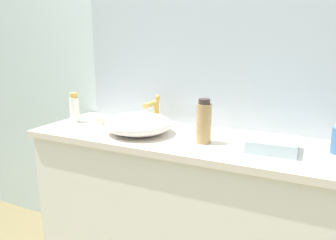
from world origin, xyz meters
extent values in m
cube|color=silver|center=(0.00, 0.73, 1.30)|extent=(6.00, 0.06, 2.60)
cube|color=white|center=(0.09, 0.44, 0.42)|extent=(1.66, 0.47, 0.84)
cube|color=silver|center=(0.09, 0.44, 0.85)|extent=(1.70, 0.51, 0.03)
cube|color=#B2BCC6|center=(0.09, 0.69, 1.35)|extent=(1.57, 0.01, 0.96)
ellipsoid|color=white|center=(-0.21, 0.39, 0.92)|extent=(0.34, 0.32, 0.10)
cylinder|color=gold|center=(-0.21, 0.58, 0.94)|extent=(0.03, 0.03, 0.14)
cylinder|color=gold|center=(-0.21, 0.52, 0.99)|extent=(0.03, 0.12, 0.03)
sphere|color=gold|center=(-0.21, 0.60, 1.02)|extent=(0.03, 0.03, 0.03)
cylinder|color=tan|center=(0.13, 0.39, 0.96)|extent=(0.07, 0.07, 0.18)
cylinder|color=#3B2F2C|center=(0.13, 0.39, 1.06)|extent=(0.05, 0.05, 0.02)
cylinder|color=white|center=(-0.66, 0.44, 0.94)|extent=(0.05, 0.05, 0.14)
cylinder|color=#E1AC4F|center=(-0.66, 0.44, 1.02)|extent=(0.04, 0.04, 0.03)
cylinder|color=silver|center=(-0.51, 0.48, 0.89)|extent=(0.06, 0.06, 0.04)
cube|color=#ADC0CB|center=(0.43, 0.41, 0.89)|extent=(0.21, 0.18, 0.05)
camera|label=1|loc=(0.61, -0.96, 1.32)|focal=34.96mm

